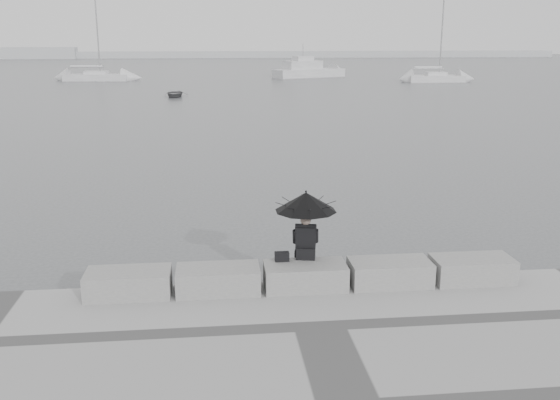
{
  "coord_description": "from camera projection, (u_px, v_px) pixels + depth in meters",
  "views": [
    {
      "loc": [
        -1.72,
        -11.76,
        5.3
      ],
      "look_at": [
        -0.12,
        3.0,
        1.4
      ],
      "focal_mm": 40.0,
      "sensor_mm": 36.0,
      "label": 1
    }
  ],
  "objects": [
    {
      "name": "stone_block_far_right",
      "position": [
        472.0,
        270.0,
        12.56
      ],
      "size": [
        1.6,
        0.8,
        0.5
      ],
      "primitive_type": "cube",
      "color": "slate",
      "rests_on": "promenade"
    },
    {
      "name": "sailboat_right",
      "position": [
        436.0,
        77.0,
        75.01
      ],
      "size": [
        6.75,
        2.66,
        12.9
      ],
      "rotation": [
        0.0,
        0.0,
        -0.04
      ],
      "color": "silver",
      "rests_on": "ground"
    },
    {
      "name": "stone_block_right",
      "position": [
        390.0,
        273.0,
        12.38
      ],
      "size": [
        1.6,
        0.8,
        0.5
      ],
      "primitive_type": "cube",
      "color": "slate",
      "rests_on": "promenade"
    },
    {
      "name": "seated_person",
      "position": [
        306.0,
        209.0,
        12.25
      ],
      "size": [
        1.23,
        1.23,
        1.39
      ],
      "rotation": [
        0.0,
        0.0,
        -0.2
      ],
      "color": "black",
      "rests_on": "stone_block_centre"
    },
    {
      "name": "stone_block_centre",
      "position": [
        305.0,
        276.0,
        12.2
      ],
      "size": [
        1.6,
        0.8,
        0.5
      ],
      "primitive_type": "cube",
      "color": "slate",
      "rests_on": "promenade"
    },
    {
      "name": "distant_landmass",
      "position": [
        186.0,
        54.0,
        160.33
      ],
      "size": [
        180.0,
        8.0,
        2.8
      ],
      "color": "#ABAEB1",
      "rests_on": "ground"
    },
    {
      "name": "stone_block_far_left",
      "position": [
        128.0,
        283.0,
        11.85
      ],
      "size": [
        1.6,
        0.8,
        0.5
      ],
      "primitive_type": "cube",
      "color": "slate",
      "rests_on": "promenade"
    },
    {
      "name": "ground",
      "position": [
        302.0,
        302.0,
        12.83
      ],
      "size": [
        360.0,
        360.0,
        0.0
      ],
      "primitive_type": "plane",
      "color": "#444649",
      "rests_on": "ground"
    },
    {
      "name": "bag",
      "position": [
        282.0,
        257.0,
        12.3
      ],
      "size": [
        0.28,
        0.16,
        0.18
      ],
      "primitive_type": "cube",
      "color": "black",
      "rests_on": "stone_block_centre"
    },
    {
      "name": "stone_block_left",
      "position": [
        218.0,
        280.0,
        12.03
      ],
      "size": [
        1.6,
        0.8,
        0.5
      ],
      "primitive_type": "cube",
      "color": "slate",
      "rests_on": "promenade"
    },
    {
      "name": "dinghy",
      "position": [
        175.0,
        94.0,
        56.49
      ],
      "size": [
        3.35,
        1.62,
        0.55
      ],
      "primitive_type": "imported",
      "rotation": [
        0.0,
        0.0,
        -0.08
      ],
      "color": "slate",
      "rests_on": "ground"
    },
    {
      "name": "sailboat_left",
      "position": [
        97.0,
        76.0,
        77.32
      ],
      "size": [
        8.07,
        3.2,
        12.9
      ],
      "rotation": [
        0.0,
        0.0,
        -0.1
      ],
      "color": "silver",
      "rests_on": "ground"
    },
    {
      "name": "motor_cruiser",
      "position": [
        309.0,
        71.0,
        83.68
      ],
      "size": [
        10.29,
        6.86,
        4.5
      ],
      "rotation": [
        0.0,
        0.0,
        0.45
      ],
      "color": "silver",
      "rests_on": "ground"
    }
  ]
}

